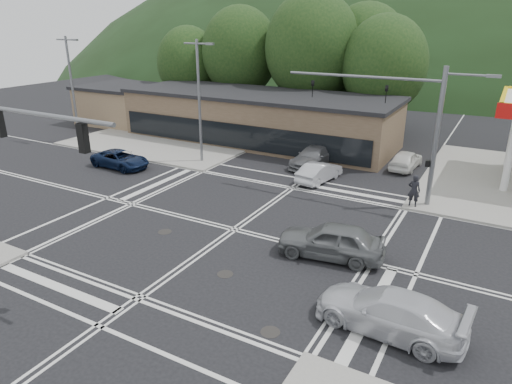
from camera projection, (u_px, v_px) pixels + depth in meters
The scene contains 20 objects.
ground at pixel (234, 230), 23.82m from camera, with size 120.00×120.00×0.00m, color black.
sidewalk_nw at pixel (183, 135), 42.88m from camera, with size 16.00×16.00×0.15m, color gray.
commercial_row at pixel (258, 119), 40.64m from camera, with size 24.00×8.00×4.00m, color brown.
commercial_nw at pixel (125, 105), 48.01m from camera, with size 8.00×7.00×3.60m, color #846B4F.
hill_north at pixel (456, 71), 97.29m from camera, with size 252.00×126.00×140.00m, color black.
tree_n_a at pixel (240, 52), 47.27m from camera, with size 8.00×8.00×11.75m.
tree_n_b at pixel (312, 47), 43.39m from camera, with size 9.00×9.00×12.98m.
tree_n_c at pixel (384, 65), 40.66m from camera, with size 7.60×7.60×10.87m.
tree_n_d at pixel (188, 63), 49.65m from camera, with size 6.80×6.80×9.76m.
tree_n_e at pixel (365, 53), 45.06m from camera, with size 8.40×8.40×11.98m.
streetlight_nw at pixel (200, 96), 33.23m from camera, with size 2.50×0.25×9.00m.
streetlight_w at pixel (72, 84), 39.38m from camera, with size 2.50×0.25×9.00m.
signal_mast_ne at pixel (415, 119), 25.55m from camera, with size 11.65×0.30×8.00m.
car_blue_west at pixel (120, 159), 33.60m from camera, with size 2.11×4.58×1.27m, color #0B1734.
car_grey_center at pixel (331, 240), 20.82m from camera, with size 1.96×4.88×1.66m, color slate.
car_silver_east at pixel (389, 311), 15.87m from camera, with size 2.13×5.24×1.52m, color silver.
car_queue_a at pixel (319, 172), 30.71m from camera, with size 1.40×4.01×1.32m, color #BABCC2.
car_queue_b at pixel (406, 160), 33.28m from camera, with size 1.63×4.06×1.38m, color white.
car_northbound at pixel (314, 156), 33.91m from camera, with size 2.06×5.06×1.47m, color slate.
pedestrian at pixel (414, 191), 26.14m from camera, with size 0.69×0.45×1.89m, color black.
Camera 1 is at (11.51, -18.29, 10.29)m, focal length 32.00 mm.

